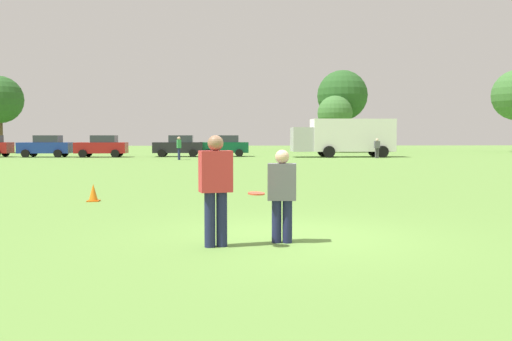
% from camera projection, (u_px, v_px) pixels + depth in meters
% --- Properties ---
extents(ground_plane, '(183.66, 183.66, 0.00)m').
position_uv_depth(ground_plane, '(291.00, 237.00, 9.92)').
color(ground_plane, '#608C3D').
extents(player_thrower, '(0.56, 0.40, 1.80)m').
position_uv_depth(player_thrower, '(216.00, 184.00, 9.01)').
color(player_thrower, '#1E234C').
rests_on(player_thrower, ground).
extents(player_defender, '(0.50, 0.34, 1.55)m').
position_uv_depth(player_defender, '(282.00, 191.00, 9.36)').
color(player_defender, '#1E234C').
rests_on(player_defender, ground).
extents(frisbee, '(0.27, 0.27, 0.05)m').
position_uv_depth(frisbee, '(256.00, 193.00, 8.95)').
color(frisbee, '#E54C33').
extents(traffic_cone, '(0.32, 0.32, 0.48)m').
position_uv_depth(traffic_cone, '(93.00, 193.00, 15.33)').
color(traffic_cone, '#D8590C').
rests_on(traffic_cone, ground).
extents(parked_car_mid_left, '(4.21, 2.24, 1.82)m').
position_uv_depth(parked_car_mid_left, '(46.00, 146.00, 47.09)').
color(parked_car_mid_left, navy).
rests_on(parked_car_mid_left, ground).
extents(parked_car_center, '(4.21, 2.24, 1.82)m').
position_uv_depth(parked_car_center, '(102.00, 146.00, 47.02)').
color(parked_car_center, maroon).
rests_on(parked_car_center, ground).
extents(parked_car_mid_right, '(4.21, 2.24, 1.82)m').
position_uv_depth(parked_car_mid_right, '(179.00, 146.00, 48.06)').
color(parked_car_mid_right, black).
rests_on(parked_car_mid_right, ground).
extents(parked_car_near_right, '(4.21, 2.24, 1.82)m').
position_uv_depth(parked_car_near_right, '(224.00, 146.00, 48.48)').
color(parked_car_near_right, '#0C4C2D').
rests_on(parked_car_near_right, ground).
extents(box_truck, '(8.51, 3.05, 3.18)m').
position_uv_depth(box_truck, '(345.00, 136.00, 47.13)').
color(box_truck, white).
rests_on(box_truck, ground).
extents(bystander_sideline_watcher, '(0.37, 0.52, 1.72)m').
position_uv_depth(bystander_sideline_watcher, '(179.00, 147.00, 41.65)').
color(bystander_sideline_watcher, '#1E234C').
rests_on(bystander_sideline_watcher, ground).
extents(bystander_far_jogger, '(0.45, 0.28, 1.56)m').
position_uv_depth(bystander_far_jogger, '(377.00, 147.00, 44.90)').
color(bystander_far_jogger, '#4C4C51').
rests_on(bystander_far_jogger, ground).
extents(tree_west_maple, '(3.72, 3.72, 6.04)m').
position_uv_depth(tree_west_maple, '(335.00, 113.00, 59.76)').
color(tree_west_maple, brown).
rests_on(tree_west_maple, ground).
extents(tree_center_elm, '(5.55, 5.55, 9.02)m').
position_uv_depth(tree_center_elm, '(342.00, 96.00, 62.23)').
color(tree_center_elm, brown).
rests_on(tree_center_elm, ground).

